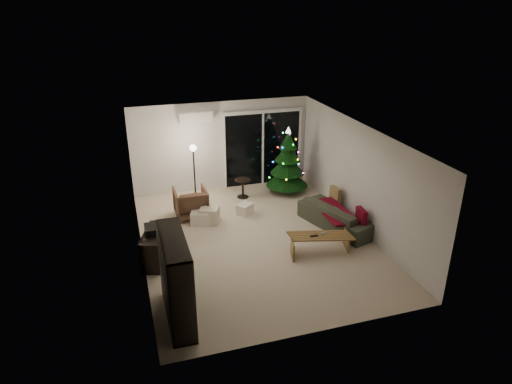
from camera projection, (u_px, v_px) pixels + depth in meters
room at (256, 174)px, 11.40m from camera, size 6.50×7.51×2.60m
bookshelf at (165, 281)px, 7.53m from camera, size 0.97×1.57×1.54m
media_cabinet at (155, 247)px, 9.41m from camera, size 0.73×1.15×0.68m
stereo at (153, 229)px, 9.25m from camera, size 0.34×0.41×0.14m
armchair at (191, 203)px, 11.35m from camera, size 0.79×0.81×0.74m
ottoman at (210, 215)px, 11.10m from camera, size 0.58×0.58×0.40m
cardboard_box_a at (200, 218)px, 11.05m from camera, size 0.53×0.46×0.32m
cardboard_box_b at (245, 209)px, 11.56m from camera, size 0.48×0.46×0.27m
side_table at (243, 188)px, 12.47m from camera, size 0.55×0.55×0.52m
floor_lamp at (195, 176)px, 11.91m from camera, size 0.25×0.25×1.56m
sofa at (337, 216)px, 10.84m from camera, size 1.37×2.17×0.59m
sofa_throw at (334, 211)px, 10.76m from camera, size 0.63×1.46×0.05m
cushion_a at (335, 195)px, 11.39m from camera, size 0.15×0.40×0.39m
cushion_b at (361, 217)px, 10.25m from camera, size 0.14×0.40×0.39m
coffee_table at (320, 244)px, 9.78m from camera, size 1.40×0.79×0.42m
remote_a at (314, 236)px, 9.65m from camera, size 0.17×0.05×0.02m
remote_b at (324, 233)px, 9.76m from camera, size 0.16×0.09×0.02m
christmas_tree at (288, 160)px, 12.54m from camera, size 1.24×1.24×1.88m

